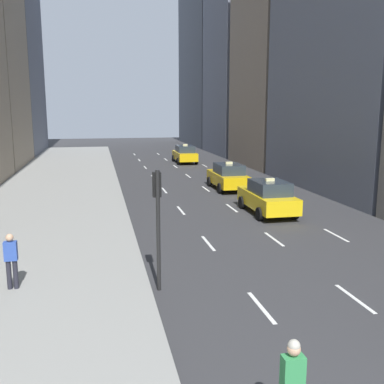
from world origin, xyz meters
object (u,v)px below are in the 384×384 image
Objects in this scene: taxi_second at (185,154)px; pedestrian_mid_block at (11,258)px; taxi_third at (228,176)px; taxi_lead at (268,197)px; traffic_light_pole at (158,210)px.

taxi_second is 2.67× the size of pedestrian_mid_block.
taxi_second reaches higher than pedestrian_mid_block.
taxi_third is at bearing 54.16° from pedestrian_mid_block.
taxi_second is at bearing 90.00° from taxi_third.
taxi_lead and taxi_third have the same top height.
taxi_lead and taxi_second have the same top height.
taxi_lead is 22.24m from taxi_second.
taxi_second is (0.00, 22.24, 0.00)m from taxi_lead.
taxi_second is 32.13m from pedestrian_mid_block.
traffic_light_pole is (-6.75, -8.50, 1.53)m from taxi_lead.
traffic_light_pole reaches higher than taxi_third.
taxi_second is 1.00× the size of taxi_third.
taxi_third is at bearing 66.71° from traffic_light_pole.
taxi_second is 31.51m from traffic_light_pole.
taxi_third is 1.22× the size of traffic_light_pole.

